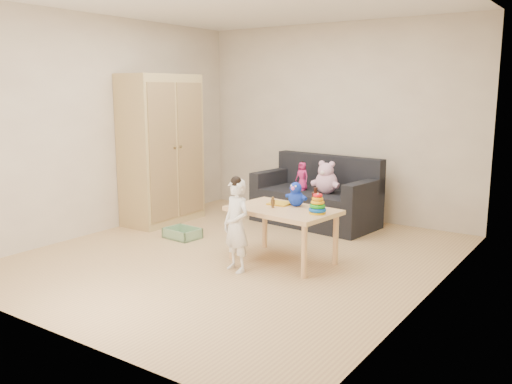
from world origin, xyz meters
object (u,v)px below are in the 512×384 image
Objects in this scene: toddler at (236,227)px; wardrobe at (161,149)px; sofa at (315,207)px; play_table at (283,235)px.

wardrobe is at bearing 168.30° from toddler.
wardrobe is 2.32m from toddler.
toddler is (0.26, -2.06, 0.22)m from sofa.
play_table is (2.21, -0.57, -0.68)m from wardrobe.
play_table is at bearing -14.35° from wardrobe.
play_table is at bearing 83.11° from toddler.
play_table is 1.20× the size of toddler.
sofa is at bearing 106.94° from play_table.
toddler is at bearing -113.27° from play_table.
sofa is 2.09m from toddler.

